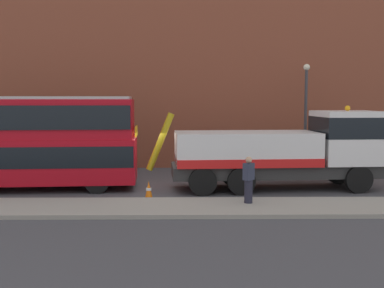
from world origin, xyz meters
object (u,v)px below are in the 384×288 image
at_px(pedestrian_bystander, 249,180).
at_px(traffic_cone_near_bus, 149,191).
at_px(street_lamp, 306,108).
at_px(double_decker_bus, 8,139).
at_px(recovery_tow_truck, 286,149).

distance_m(pedestrian_bystander, traffic_cone_near_bus, 4.07).
xyz_separation_m(traffic_cone_near_bus, street_lamp, (7.95, 6.97, 3.13)).
xyz_separation_m(double_decker_bus, traffic_cone_near_bus, (6.22, -1.99, -1.89)).
distance_m(double_decker_bus, street_lamp, 15.07).
bearing_deg(recovery_tow_truck, traffic_cone_near_bus, -164.73).
xyz_separation_m(pedestrian_bystander, traffic_cone_near_bus, (-3.76, 1.41, -0.64)).
relative_size(pedestrian_bystander, street_lamp, 0.29).
bearing_deg(pedestrian_bystander, double_decker_bus, 23.88).
bearing_deg(double_decker_bus, traffic_cone_near_bus, -21.60).
height_order(recovery_tow_truck, double_decker_bus, double_decker_bus).
height_order(double_decker_bus, pedestrian_bystander, double_decker_bus).
bearing_deg(traffic_cone_near_bus, double_decker_bus, 162.23).
distance_m(pedestrian_bystander, street_lamp, 9.69).
height_order(double_decker_bus, street_lamp, street_lamp).
bearing_deg(recovery_tow_truck, pedestrian_bystander, -125.17).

